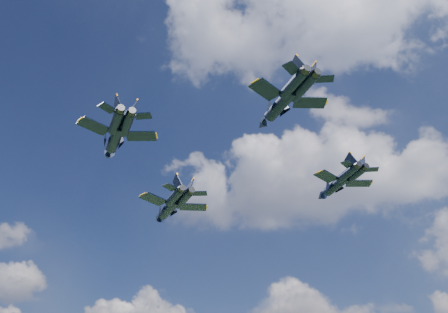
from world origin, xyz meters
The scene contains 4 objects.
jet_lead centered at (-17.14, 18.55, 55.28)m, with size 15.77×15.32×4.23m.
jet_left centered at (-14.01, -6.35, 55.44)m, with size 13.37×14.02×3.73m.
jet_right centered at (14.73, 22.21, 56.18)m, with size 12.99×13.56×3.61m.
jet_slot centered at (12.13, -7.18, 54.28)m, with size 12.94×12.97×3.52m.
Camera 1 is at (24.28, -60.06, 13.78)m, focal length 40.00 mm.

